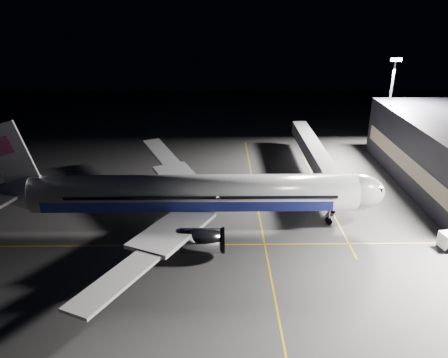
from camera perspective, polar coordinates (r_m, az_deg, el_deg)
ground at (r=67.66m, az=-3.69°, el=-5.93°), size 200.00×200.00×0.00m
guide_line_main at (r=67.89m, az=4.81°, el=-5.85°), size 0.25×80.00×0.01m
guide_line_cross at (r=62.49m, az=-3.94°, el=-8.59°), size 70.00×0.25×0.01m
guide_line_side at (r=78.68m, az=12.87°, el=-2.13°), size 0.25×40.00×0.01m
airliner at (r=65.38m, az=-4.75°, el=-1.97°), size 61.48×54.22×16.64m
jet_bridge at (r=84.20m, az=11.94°, el=3.03°), size 3.60×34.40×6.30m
floodlight_mast_north at (r=100.23m, az=20.87°, el=9.87°), size 2.40×0.68×20.70m
baggage_tug at (r=84.17m, az=-7.64°, el=0.65°), size 3.20×2.82×1.99m
safety_cone_a at (r=76.46m, az=-0.33°, el=-1.99°), size 0.46×0.46×0.69m
safety_cone_b at (r=71.55m, az=-8.18°, el=-4.15°), size 0.40×0.40×0.60m
safety_cone_c at (r=80.69m, az=-8.30°, el=-0.92°), size 0.34×0.34×0.52m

